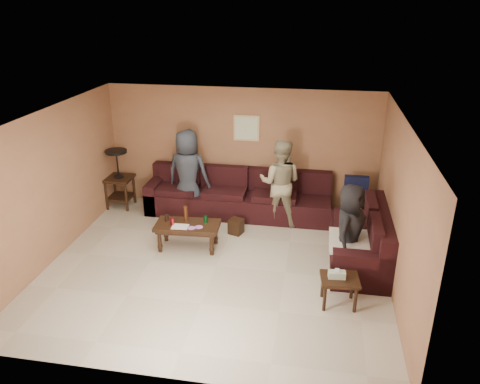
{
  "coord_description": "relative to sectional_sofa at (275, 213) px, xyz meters",
  "views": [
    {
      "loc": [
        1.52,
        -6.49,
        4.12
      ],
      "look_at": [
        0.25,
        0.85,
        1.0
      ],
      "focal_mm": 35.0,
      "sensor_mm": 36.0,
      "label": 1
    }
  ],
  "objects": [
    {
      "name": "room",
      "position": [
        -0.81,
        -1.52,
        1.34
      ],
      "size": [
        5.6,
        5.5,
        2.5
      ],
      "color": "#BAB49D",
      "rests_on": "ground"
    },
    {
      "name": "side_table_right",
      "position": [
        1.14,
        -2.22,
        0.06
      ],
      "size": [
        0.58,
        0.49,
        0.59
      ],
      "rotation": [
        0.0,
        0.0,
        0.1
      ],
      "color": "black",
      "rests_on": "ground"
    },
    {
      "name": "end_table_left",
      "position": [
        -3.32,
        0.5,
        0.32
      ],
      "size": [
        0.55,
        0.55,
        1.24
      ],
      "rotation": [
        0.0,
        0.0,
        0.0
      ],
      "color": "black",
      "rests_on": "ground"
    },
    {
      "name": "waste_bin",
      "position": [
        -0.7,
        -0.3,
        -0.18
      ],
      "size": [
        0.3,
        0.3,
        0.28
      ],
      "primitive_type": "cube",
      "rotation": [
        0.0,
        0.0,
        -0.32
      ],
      "color": "black",
      "rests_on": "ground"
    },
    {
      "name": "sectional_sofa",
      "position": [
        0.0,
        0.0,
        0.0
      ],
      "size": [
        4.65,
        2.9,
        0.97
      ],
      "color": "black",
      "rests_on": "ground"
    },
    {
      "name": "wall_art",
      "position": [
        -0.71,
        0.96,
        1.37
      ],
      "size": [
        0.52,
        0.04,
        0.52
      ],
      "color": "tan",
      "rests_on": "ground"
    },
    {
      "name": "person_left",
      "position": [
        -1.8,
        0.4,
        0.56
      ],
      "size": [
        0.92,
        0.66,
        1.77
      ],
      "primitive_type": "imported",
      "rotation": [
        0.0,
        0.0,
        3.02
      ],
      "color": "#2A313B",
      "rests_on": "ground"
    },
    {
      "name": "person_middle",
      "position": [
        0.05,
        0.28,
        0.52
      ],
      "size": [
        0.87,
        0.71,
        1.69
      ],
      "primitive_type": "imported",
      "rotation": [
        0.0,
        0.0,
        3.05
      ],
      "color": "gray",
      "rests_on": "ground"
    },
    {
      "name": "coffee_table",
      "position": [
        -1.44,
        -0.98,
        0.07
      ],
      "size": [
        1.14,
        0.62,
        0.75
      ],
      "rotation": [
        0.0,
        0.0,
        0.05
      ],
      "color": "black",
      "rests_on": "ground"
    },
    {
      "name": "person_right",
      "position": [
        1.28,
        -1.34,
        0.44
      ],
      "size": [
        0.72,
        0.87,
        1.52
      ],
      "primitive_type": "imported",
      "rotation": [
        0.0,
        0.0,
        1.2
      ],
      "color": "black",
      "rests_on": "ground"
    }
  ]
}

